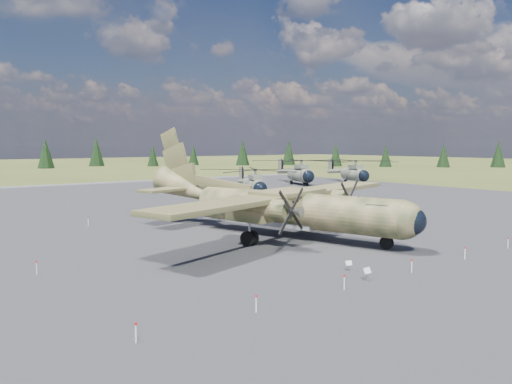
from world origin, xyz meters
TOP-DOWN VIEW (x-y plane):
  - ground at (0.00, 0.00)m, footprint 500.00×500.00m
  - apron at (0.00, 10.00)m, footprint 120.00×120.00m
  - transport_plane at (3.32, 1.06)m, footprint 30.26×27.01m
  - helicopter_near at (20.42, 27.10)m, footprint 21.88×21.88m
  - helicopter_mid at (41.35, 40.17)m, footprint 24.30×24.37m
  - helicopter_far at (51.86, 35.77)m, footprint 23.52×23.56m
  - info_placard_left at (-1.63, -13.05)m, footprint 0.51×0.22m
  - info_placard_right at (-0.75, -10.84)m, footprint 0.45×0.29m
  - barrier_fence at (-0.46, -0.08)m, footprint 33.12×29.62m
  - treeline at (-6.79, -0.08)m, footprint 306.27×313.28m

SIDE VIEW (x-z plane):
  - ground at x=0.00m, z-range 0.00..0.00m
  - apron at x=0.00m, z-range -0.02..0.02m
  - info_placard_right at x=-0.75m, z-range 0.11..0.77m
  - barrier_fence at x=-0.46m, z-range 0.08..0.93m
  - info_placard_left at x=-1.63m, z-range 0.13..0.94m
  - transport_plane at x=3.32m, z-range -2.15..7.95m
  - helicopter_near at x=20.42m, z-range 0.89..5.13m
  - helicopter_far at x=51.86m, z-range 0.98..5.69m
  - helicopter_mid at x=41.35m, z-range 1.02..5.88m
  - treeline at x=-6.79m, z-range -0.71..10.22m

